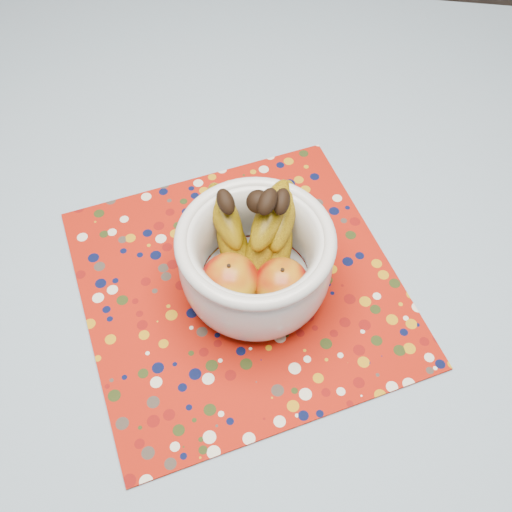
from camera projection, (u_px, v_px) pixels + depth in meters
The scene contains 4 objects.
table at pixel (262, 268), 0.97m from camera, with size 1.20×1.20×0.75m.
tablecloth at pixel (262, 239), 0.90m from camera, with size 1.32×1.32×0.01m, color #5F819F.
placemat at pixel (240, 286), 0.85m from camera, with size 0.43×0.43×0.00m, color #971408.
fruit_bowl at pixel (255, 252), 0.79m from camera, with size 0.22×0.22×0.17m.
Camera 1 is at (0.06, -0.53, 1.48)m, focal length 42.00 mm.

